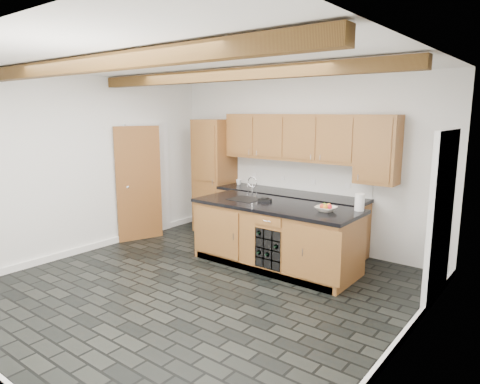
% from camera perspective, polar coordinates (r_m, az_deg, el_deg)
% --- Properties ---
extents(ground, '(5.00, 5.00, 0.00)m').
position_cam_1_polar(ground, '(5.67, -5.42, -12.65)').
color(ground, black).
rests_on(ground, ground).
extents(room_shell, '(5.01, 5.00, 5.00)m').
position_cam_1_polar(room_shell, '(5.70, -2.65, 3.47)').
color(room_shell, white).
rests_on(room_shell, ground).
extents(back_cabinetry, '(3.65, 0.62, 2.20)m').
position_cam_1_polar(back_cabinetry, '(7.31, 4.37, 0.70)').
color(back_cabinetry, olive).
rests_on(back_cabinetry, ground).
extents(island, '(2.48, 0.96, 0.93)m').
position_cam_1_polar(island, '(6.28, 4.67, -5.78)').
color(island, olive).
rests_on(island, ground).
extents(faucet, '(0.45, 0.40, 0.34)m').
position_cam_1_polar(faucet, '(6.51, 0.89, -0.63)').
color(faucet, black).
rests_on(faucet, island).
extents(kitchen_scale, '(0.21, 0.15, 0.06)m').
position_cam_1_polar(kitchen_scale, '(6.34, 3.35, -1.03)').
color(kitchen_scale, black).
rests_on(kitchen_scale, island).
extents(fruit_bowl, '(0.28, 0.28, 0.07)m').
position_cam_1_polar(fruit_bowl, '(5.81, 11.39, -2.23)').
color(fruit_bowl, silver).
rests_on(fruit_bowl, island).
extents(fruit_cluster, '(0.16, 0.17, 0.07)m').
position_cam_1_polar(fruit_cluster, '(5.80, 11.40, -1.88)').
color(fruit_cluster, red).
rests_on(fruit_cluster, fruit_bowl).
extents(paper_towel, '(0.13, 0.13, 0.23)m').
position_cam_1_polar(paper_towel, '(5.94, 15.66, -1.33)').
color(paper_towel, white).
rests_on(paper_towel, island).
extents(mug, '(0.10, 0.10, 0.09)m').
position_cam_1_polar(mug, '(7.79, -0.17, 1.34)').
color(mug, white).
rests_on(mug, back_cabinetry).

